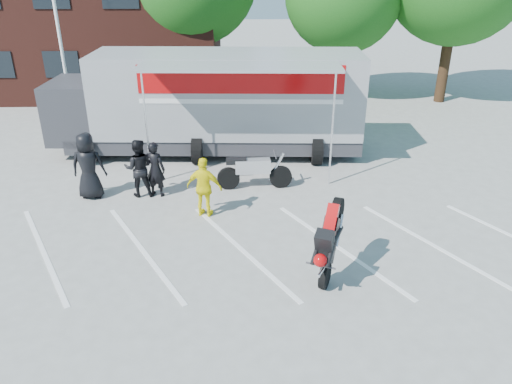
{
  "coord_description": "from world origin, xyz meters",
  "views": [
    {
      "loc": [
        0.26,
        -9.44,
        6.5
      ],
      "look_at": [
        0.58,
        1.52,
        1.3
      ],
      "focal_mm": 35.0,
      "sensor_mm": 36.0,
      "label": 1
    }
  ],
  "objects_px": {
    "stunt_bike_rider": "(331,271)",
    "flagpole": "(61,0)",
    "spectator_leather_a": "(88,166)",
    "spectator_leather_b": "(155,169)",
    "parked_motorcycle": "(255,188)",
    "spectator_hivis": "(204,187)",
    "transporter_truck": "(216,152)",
    "spectator_leather_c": "(139,168)"
  },
  "relations": [
    {
      "from": "stunt_bike_rider",
      "to": "flagpole",
      "type": "bearing_deg",
      "value": 153.97
    },
    {
      "from": "spectator_leather_a",
      "to": "spectator_leather_b",
      "type": "distance_m",
      "value": 1.92
    },
    {
      "from": "parked_motorcycle",
      "to": "spectator_hivis",
      "type": "bearing_deg",
      "value": 138.56
    },
    {
      "from": "parked_motorcycle",
      "to": "spectator_hivis",
      "type": "xyz_separation_m",
      "value": [
        -1.41,
        -1.75,
        0.85
      ]
    },
    {
      "from": "flagpole",
      "to": "parked_motorcycle",
      "type": "relative_size",
      "value": 3.41
    },
    {
      "from": "spectator_leather_a",
      "to": "spectator_hivis",
      "type": "relative_size",
      "value": 1.17
    },
    {
      "from": "flagpole",
      "to": "parked_motorcycle",
      "type": "distance_m",
      "value": 10.12
    },
    {
      "from": "transporter_truck",
      "to": "spectator_leather_c",
      "type": "distance_m",
      "value": 4.22
    },
    {
      "from": "parked_motorcycle",
      "to": "stunt_bike_rider",
      "type": "bearing_deg",
      "value": -162.89
    },
    {
      "from": "stunt_bike_rider",
      "to": "spectator_leather_c",
      "type": "bearing_deg",
      "value": 164.17
    },
    {
      "from": "parked_motorcycle",
      "to": "spectator_leather_b",
      "type": "relative_size",
      "value": 1.39
    },
    {
      "from": "transporter_truck",
      "to": "spectator_hivis",
      "type": "relative_size",
      "value": 6.61
    },
    {
      "from": "spectator_leather_a",
      "to": "spectator_leather_c",
      "type": "relative_size",
      "value": 1.13
    },
    {
      "from": "flagpole",
      "to": "spectator_leather_c",
      "type": "relative_size",
      "value": 4.57
    },
    {
      "from": "flagpole",
      "to": "spectator_leather_c",
      "type": "height_order",
      "value": "flagpole"
    },
    {
      "from": "spectator_leather_c",
      "to": "transporter_truck",
      "type": "bearing_deg",
      "value": -124.01
    },
    {
      "from": "spectator_leather_a",
      "to": "spectator_leather_b",
      "type": "xyz_separation_m",
      "value": [
        1.91,
        0.06,
        -0.15
      ]
    },
    {
      "from": "transporter_truck",
      "to": "spectator_leather_a",
      "type": "xyz_separation_m",
      "value": [
        -3.51,
        -3.65,
        0.99
      ]
    },
    {
      "from": "stunt_bike_rider",
      "to": "spectator_hivis",
      "type": "bearing_deg",
      "value": 160.96
    },
    {
      "from": "parked_motorcycle",
      "to": "spectator_hivis",
      "type": "height_order",
      "value": "spectator_hivis"
    },
    {
      "from": "spectator_leather_a",
      "to": "spectator_leather_c",
      "type": "distance_m",
      "value": 1.44
    },
    {
      "from": "stunt_bike_rider",
      "to": "transporter_truck",
      "type": "bearing_deg",
      "value": 134.64
    },
    {
      "from": "flagpole",
      "to": "spectator_leather_a",
      "type": "distance_m",
      "value": 7.46
    },
    {
      "from": "stunt_bike_rider",
      "to": "spectator_leather_c",
      "type": "distance_m",
      "value": 6.59
    },
    {
      "from": "transporter_truck",
      "to": "spectator_hivis",
      "type": "height_order",
      "value": "transporter_truck"
    },
    {
      "from": "transporter_truck",
      "to": "stunt_bike_rider",
      "type": "relative_size",
      "value": 5.61
    },
    {
      "from": "spectator_leather_b",
      "to": "spectator_leather_c",
      "type": "relative_size",
      "value": 0.96
    },
    {
      "from": "spectator_leather_a",
      "to": "spectator_leather_c",
      "type": "bearing_deg",
      "value": -176.6
    },
    {
      "from": "spectator_leather_b",
      "to": "parked_motorcycle",
      "type": "bearing_deg",
      "value": -153.46
    },
    {
      "from": "parked_motorcycle",
      "to": "spectator_leather_c",
      "type": "distance_m",
      "value": 3.55
    },
    {
      "from": "spectator_leather_b",
      "to": "spectator_hivis",
      "type": "relative_size",
      "value": 1.0
    },
    {
      "from": "spectator_leather_c",
      "to": "stunt_bike_rider",
      "type": "bearing_deg",
      "value": 136.84
    },
    {
      "from": "parked_motorcycle",
      "to": "spectator_leather_a",
      "type": "bearing_deg",
      "value": 93.01
    },
    {
      "from": "flagpole",
      "to": "transporter_truck",
      "type": "xyz_separation_m",
      "value": [
        5.53,
        -2.28,
        -5.05
      ]
    },
    {
      "from": "transporter_truck",
      "to": "parked_motorcycle",
      "type": "relative_size",
      "value": 4.77
    },
    {
      "from": "spectator_leather_c",
      "to": "flagpole",
      "type": "bearing_deg",
      "value": -63.18
    },
    {
      "from": "spectator_leather_b",
      "to": "spectator_hivis",
      "type": "height_order",
      "value": "spectator_hivis"
    },
    {
      "from": "stunt_bike_rider",
      "to": "spectator_hivis",
      "type": "distance_m",
      "value": 4.21
    },
    {
      "from": "spectator_leather_c",
      "to": "spectator_hivis",
      "type": "bearing_deg",
      "value": 142.32
    },
    {
      "from": "spectator_hivis",
      "to": "flagpole",
      "type": "bearing_deg",
      "value": -36.96
    },
    {
      "from": "spectator_leather_a",
      "to": "transporter_truck",
      "type": "bearing_deg",
      "value": -133.78
    },
    {
      "from": "stunt_bike_rider",
      "to": "spectator_leather_a",
      "type": "distance_m",
      "value": 7.71
    }
  ]
}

